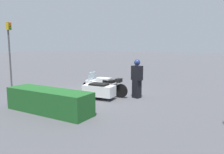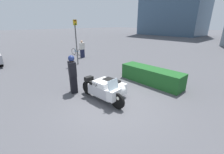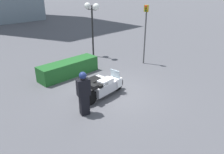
{
  "view_description": "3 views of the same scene",
  "coord_description": "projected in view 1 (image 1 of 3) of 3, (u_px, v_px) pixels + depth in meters",
  "views": [
    {
      "loc": [
        -6.36,
        8.89,
        2.45
      ],
      "look_at": [
        -1.0,
        -0.25,
        0.96
      ],
      "focal_mm": 35.0,
      "sensor_mm": 36.0,
      "label": 1
    },
    {
      "loc": [
        3.98,
        -3.75,
        3.24
      ],
      "look_at": [
        -0.52,
        0.44,
        0.99
      ],
      "focal_mm": 24.0,
      "sensor_mm": 36.0,
      "label": 2
    },
    {
      "loc": [
        -6.81,
        -6.7,
        4.93
      ],
      "look_at": [
        -0.22,
        -0.15,
        0.91
      ],
      "focal_mm": 35.0,
      "sensor_mm": 36.0,
      "label": 3
    }
  ],
  "objects": [
    {
      "name": "ground_plane",
      "position": [
        93.0,
        95.0,
        11.12
      ],
      "size": [
        160.0,
        160.0,
        0.0
      ],
      "primitive_type": "plane",
      "color": "#4C4C51"
    },
    {
      "name": "hedge_bush_curbside",
      "position": [
        49.0,
        101.0,
        8.13
      ],
      "size": [
        3.54,
        0.99,
        0.86
      ],
      "primitive_type": "cube",
      "color": "#1E5623",
      "rests_on": "ground"
    },
    {
      "name": "officer_rider",
      "position": [
        137.0,
        78.0,
        10.35
      ],
      "size": [
        0.57,
        0.44,
        1.84
      ],
      "rotation": [
        0.0,
        0.0,
        1.26
      ],
      "color": "black",
      "rests_on": "ground"
    },
    {
      "name": "traffic_light_near",
      "position": [
        10.0,
        47.0,
        11.71
      ],
      "size": [
        0.22,
        0.29,
        3.71
      ],
      "rotation": [
        0.0,
        0.0,
        3.4
      ],
      "color": "#4C4C4C",
      "rests_on": "ground"
    },
    {
      "name": "police_motorcycle",
      "position": [
        99.0,
        88.0,
        10.51
      ],
      "size": [
        2.52,
        1.34,
        1.16
      ],
      "rotation": [
        0.0,
        0.0,
        0.08
      ],
      "color": "black",
      "rests_on": "ground"
    }
  ]
}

